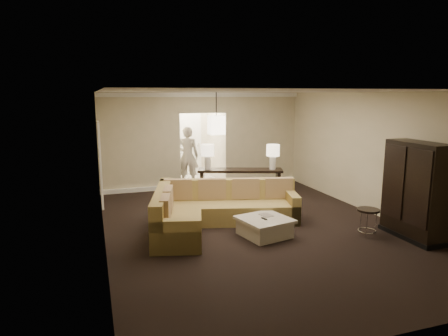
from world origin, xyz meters
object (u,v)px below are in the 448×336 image
object	(u,v)px
coffee_table	(265,227)
console_table	(240,182)
sectional_sofa	(213,210)
person	(188,153)
armoire	(415,193)
drink_table	(368,217)

from	to	relation	value
coffee_table	console_table	world-z (taller)	console_table
sectional_sofa	person	world-z (taller)	person
sectional_sofa	armoire	world-z (taller)	armoire
coffee_table	person	xyz separation A→B (m)	(-0.41, 4.79, 0.81)
console_table	coffee_table	bearing A→B (deg)	-81.04
coffee_table	drink_table	world-z (taller)	drink_table
drink_table	person	world-z (taller)	person
person	drink_table	bearing A→B (deg)	135.99
coffee_table	console_table	size ratio (longest dim) A/B	0.49
coffee_table	person	bearing A→B (deg)	94.91
drink_table	person	bearing A→B (deg)	113.43
sectional_sofa	armoire	size ratio (longest dim) A/B	1.86
coffee_table	armoire	distance (m)	2.95
console_table	armoire	size ratio (longest dim) A/B	1.18
sectional_sofa	drink_table	size ratio (longest dim) A/B	6.44
coffee_table	armoire	xyz separation A→B (m)	(2.69, -0.97, 0.71)
console_table	person	xyz separation A→B (m)	(-0.88, 2.16, 0.50)
armoire	drink_table	xyz separation A→B (m)	(-0.76, 0.36, -0.51)
coffee_table	armoire	bearing A→B (deg)	-19.84
console_table	armoire	xyz separation A→B (m)	(2.23, -3.61, 0.40)
coffee_table	sectional_sofa	bearing A→B (deg)	132.78
sectional_sofa	armoire	bearing A→B (deg)	-13.05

